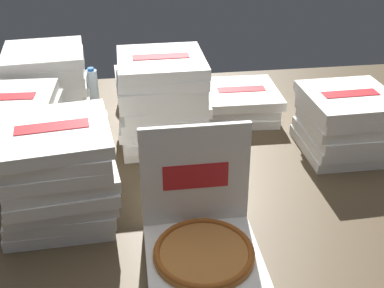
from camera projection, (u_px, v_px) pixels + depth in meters
The scene contains 13 objects.
ground_plane at pixel (199, 188), 1.91m from camera, with size 3.20×2.40×0.02m, color #4C3D28.
open_pizza_box at pixel (201, 232), 1.55m from camera, with size 0.37×0.39×0.39m.
pizza_stack_left_far at pixel (239, 101), 2.44m from camera, with size 0.42×0.42×0.14m.
pizza_stack_right_near at pixel (347, 122), 2.09m from camera, with size 0.39×0.38×0.28m.
pizza_stack_right_far at pixel (48, 86), 2.33m from camera, with size 0.40×0.41×0.36m.
pizza_stack_center_far at pixel (60, 173), 1.66m from camera, with size 0.42×0.42×0.37m.
pizza_stack_right_mid at pixel (161, 101), 2.13m from camera, with size 0.40×0.40×0.41m.
pizza_stack_left_mid at pixel (15, 132), 1.97m from camera, with size 0.42×0.43×0.32m.
ice_bucket at pixel (144, 87), 2.59m from camera, with size 0.29×0.29×0.15m, color #B7BABF.
water_bottle_0 at pixel (137, 106), 2.34m from camera, with size 0.06×0.06×0.20m.
water_bottle_1 at pixel (133, 69), 2.76m from camera, with size 0.06×0.06×0.20m.
water_bottle_2 at pixel (93, 86), 2.55m from camera, with size 0.06×0.06×0.20m.
water_bottle_3 at pixel (192, 91), 2.50m from camera, with size 0.06×0.06×0.20m.
Camera 1 is at (-0.25, -1.55, 1.10)m, focal length 44.58 mm.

